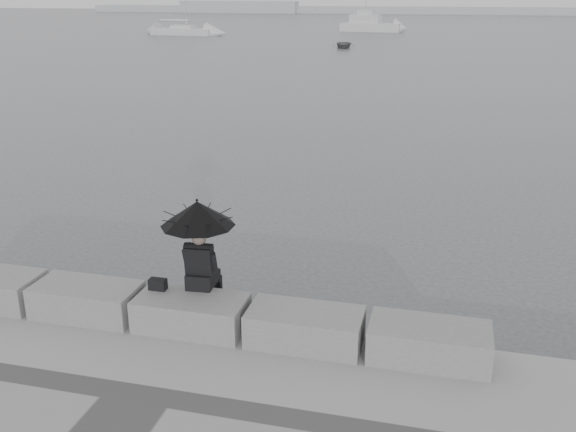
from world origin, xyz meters
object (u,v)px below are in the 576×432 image
(motor_cruiser, at_px, (371,25))
(dinghy, at_px, (344,45))
(seated_person, at_px, (198,225))
(sailboat_left, at_px, (183,31))

(motor_cruiser, height_order, dinghy, motor_cruiser)
(motor_cruiser, xyz_separation_m, dinghy, (0.71, -26.52, -0.61))
(seated_person, xyz_separation_m, motor_cruiser, (-7.86, 81.89, -1.09))
(seated_person, height_order, motor_cruiser, motor_cruiser)
(motor_cruiser, bearing_deg, sailboat_left, -142.57)
(sailboat_left, bearing_deg, dinghy, -25.62)
(sailboat_left, bearing_deg, motor_cruiser, 36.23)
(sailboat_left, bearing_deg, seated_person, -61.11)
(sailboat_left, relative_size, dinghy, 3.84)
(seated_person, distance_m, sailboat_left, 75.14)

